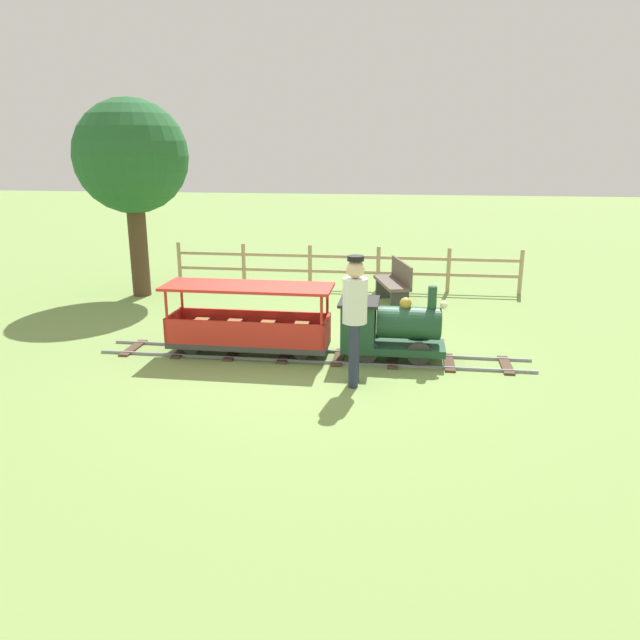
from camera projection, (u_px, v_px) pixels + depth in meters
ground_plane at (307, 357)px, 8.67m from camera, size 60.00×60.00×0.00m
track at (312, 356)px, 8.65m from camera, size 0.70×6.05×0.04m
locomotive at (387, 327)px, 8.39m from camera, size 0.66×1.45×1.03m
passenger_car at (249, 326)px, 8.66m from camera, size 0.76×2.35×0.97m
conductor_person at (355, 310)px, 7.42m from camera, size 0.30×0.30×1.62m
park_bench at (394, 283)px, 11.39m from camera, size 1.36×0.74×0.82m
oak_tree_near at (132, 158)px, 11.55m from camera, size 2.12×2.12×3.74m
fence_section at (344, 266)px, 12.65m from camera, size 0.08×7.13×0.90m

